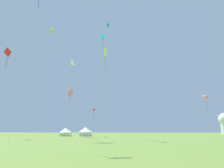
% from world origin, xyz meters
% --- Properties ---
extents(kite_cyan_delta, '(2.48, 2.81, 22.96)m').
position_xyz_m(kite_cyan_delta, '(-2.32, 36.55, 22.07)').
color(kite_cyan_delta, '#1EB7CC').
rests_on(kite_cyan_delta, ground).
extents(kite_pink_parafoil, '(2.54, 3.85, 8.28)m').
position_xyz_m(kite_pink_parafoil, '(17.35, 33.08, 7.82)').
color(kite_pink_parafoil, pink).
rests_on(kite_pink_parafoil, ground).
extents(kite_red_diamond, '(3.19, 1.48, 23.48)m').
position_xyz_m(kite_red_diamond, '(-28.77, 43.83, 21.83)').
color(kite_red_diamond, red).
rests_on(kite_red_diamond, ground).
extents(kite_lime_diamond, '(1.64, 3.18, 22.34)m').
position_xyz_m(kite_lime_diamond, '(-2.41, 42.55, 20.60)').
color(kite_lime_diamond, '#99DB2D').
rests_on(kite_lime_diamond, ground).
extents(kite_white_box, '(2.70, 2.29, 24.59)m').
position_xyz_m(kite_white_box, '(-14.35, 56.89, 23.49)').
color(kite_white_box, white).
rests_on(kite_white_box, ground).
extents(kite_cyan_diamond, '(2.87, 2.76, 32.36)m').
position_xyz_m(kite_cyan_diamond, '(-2.51, 48.05, 29.10)').
color(kite_cyan_diamond, '#1EB7CC').
rests_on(kite_cyan_diamond, ground).
extents(kite_lime_box, '(2.88, 2.50, 35.16)m').
position_xyz_m(kite_lime_box, '(-21.60, 54.93, 34.09)').
color(kite_lime_box, '#99DB2D').
rests_on(kite_lime_box, ground).
extents(kite_pink_diamond, '(2.21, 2.85, 14.69)m').
position_xyz_m(kite_pink_diamond, '(-14.27, 54.56, 13.07)').
color(kite_pink_diamond, pink).
rests_on(kite_pink_diamond, ground).
extents(kite_red_parafoil, '(1.83, 2.77, 8.72)m').
position_xyz_m(kite_red_parafoil, '(-7.55, 58.50, 8.31)').
color(kite_red_parafoil, red).
rests_on(kite_red_parafoil, ground).
extents(festival_tent_right, '(4.16, 4.16, 2.70)m').
position_xyz_m(festival_tent_right, '(-17.95, 64.30, 1.50)').
color(festival_tent_right, white).
rests_on(festival_tent_right, ground).
extents(festival_tent_left, '(4.52, 4.52, 2.94)m').
position_xyz_m(festival_tent_left, '(-11.14, 64.30, 1.63)').
color(festival_tent_left, white).
rests_on(festival_tent_left, ground).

